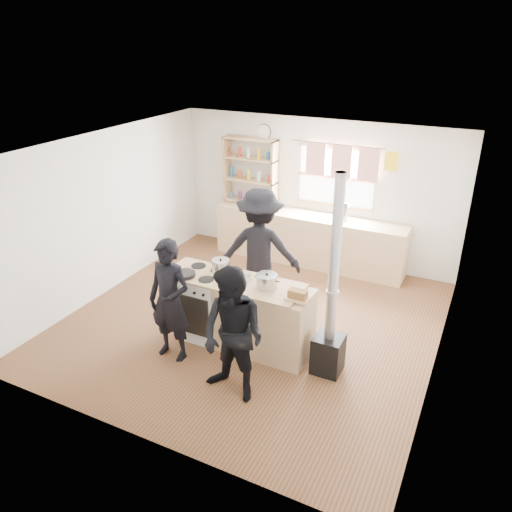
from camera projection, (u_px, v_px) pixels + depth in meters
The scene contains 14 objects.
ground at pixel (252, 322), 7.18m from camera, with size 5.00×5.00×0.01m, color brown.
back_counter at pixel (308, 239), 8.80m from camera, with size 3.40×0.55×0.90m, color tan.
shelving_unit at pixel (250, 171), 8.93m from camera, with size 1.00×0.28×1.20m.
thermos at pixel (345, 213), 8.30m from camera, with size 0.10×0.10×0.29m, color silver.
cooking_island at pixel (243, 314), 6.47m from camera, with size 1.97×0.64×0.93m.
skillet_greens at pixel (185, 274), 6.42m from camera, with size 0.28×0.28×0.05m.
roast_tray at pixel (236, 279), 6.27m from camera, with size 0.31×0.28×0.07m.
stockpot_stove at pixel (221, 266), 6.51m from camera, with size 0.24×0.24×0.19m.
stockpot_counter at pixel (267, 281), 6.11m from camera, with size 0.26×0.26×0.20m.
bread_board at pixel (298, 295), 5.86m from camera, with size 0.28×0.21×0.12m.
flue_heater at pixel (330, 325), 5.88m from camera, with size 0.35×0.35×2.50m.
person_near_left at pixel (170, 301), 6.12m from camera, with size 0.58×0.38×1.59m, color black.
person_near_right at pixel (233, 336), 5.43m from camera, with size 0.77×0.60×1.59m, color black.
person_far at pixel (260, 250), 7.23m from camera, with size 1.18×0.68×1.83m, color black.
Camera 1 is at (2.76, -5.47, 3.85)m, focal length 35.00 mm.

